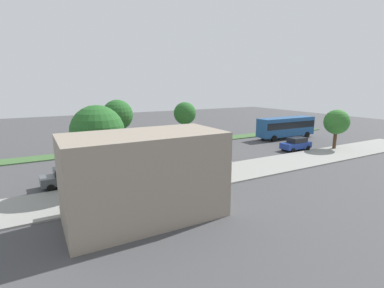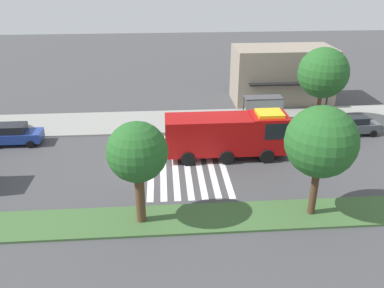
{
  "view_description": "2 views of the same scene",
  "coord_description": "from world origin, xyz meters",
  "px_view_note": "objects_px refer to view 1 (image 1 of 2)",
  "views": [
    {
      "loc": [
        20.34,
        31.75,
        8.95
      ],
      "look_at": [
        2.98,
        0.73,
        1.62
      ],
      "focal_mm": 27.05,
      "sensor_mm": 36.0,
      "label": 1
    },
    {
      "loc": [
        1.25,
        -27.22,
        14.26
      ],
      "look_at": [
        3.38,
        1.0,
        1.16
      ],
      "focal_mm": 37.51,
      "sensor_mm": 36.0,
      "label": 2
    }
  ],
  "objects_px": {
    "transit_bus": "(286,126)",
    "street_lamp": "(91,148)",
    "parked_car_mid": "(67,176)",
    "parked_car_west": "(296,144)",
    "median_tree_west": "(118,115)",
    "bench_near_shelter": "(194,169)",
    "median_tree_far_west": "(185,114)",
    "sidewalk_tree_center": "(97,132)",
    "bus_stop_shelter": "(156,162)",
    "sidewalk_tree_far_west": "(337,122)",
    "fire_truck": "(168,144)"
  },
  "relations": [
    {
      "from": "bus_stop_shelter",
      "to": "sidewalk_tree_far_west",
      "type": "relative_size",
      "value": 0.64
    },
    {
      "from": "parked_car_mid",
      "to": "street_lamp",
      "type": "height_order",
      "value": "street_lamp"
    },
    {
      "from": "bench_near_shelter",
      "to": "median_tree_far_west",
      "type": "relative_size",
      "value": 0.26
    },
    {
      "from": "sidewalk_tree_center",
      "to": "bench_near_shelter",
      "type": "bearing_deg",
      "value": 175.9
    },
    {
      "from": "parked_car_mid",
      "to": "parked_car_west",
      "type": "bearing_deg",
      "value": 177.38
    },
    {
      "from": "bench_near_shelter",
      "to": "sidewalk_tree_center",
      "type": "height_order",
      "value": "sidewalk_tree_center"
    },
    {
      "from": "sidewalk_tree_center",
      "to": "parked_car_mid",
      "type": "bearing_deg",
      "value": -41.41
    },
    {
      "from": "fire_truck",
      "to": "median_tree_west",
      "type": "height_order",
      "value": "median_tree_west"
    },
    {
      "from": "parked_car_west",
      "to": "parked_car_mid",
      "type": "distance_m",
      "value": 29.43
    },
    {
      "from": "median_tree_west",
      "to": "sidewalk_tree_center",
      "type": "bearing_deg",
      "value": 68.73
    },
    {
      "from": "bench_near_shelter",
      "to": "sidewalk_tree_center",
      "type": "relative_size",
      "value": 0.22
    },
    {
      "from": "street_lamp",
      "to": "parked_car_mid",
      "type": "bearing_deg",
      "value": -42.24
    },
    {
      "from": "parked_car_mid",
      "to": "transit_bus",
      "type": "bearing_deg",
      "value": -170.97
    },
    {
      "from": "fire_truck",
      "to": "bench_near_shelter",
      "type": "distance_m",
      "value": 6.67
    },
    {
      "from": "street_lamp",
      "to": "sidewalk_tree_far_west",
      "type": "distance_m",
      "value": 32.65
    },
    {
      "from": "bench_near_shelter",
      "to": "sidewalk_tree_center",
      "type": "distance_m",
      "value": 10.04
    },
    {
      "from": "bench_near_shelter",
      "to": "transit_bus",
      "type": "bearing_deg",
      "value": -156.9
    },
    {
      "from": "street_lamp",
      "to": "bus_stop_shelter",
      "type": "bearing_deg",
      "value": 168.95
    },
    {
      "from": "bus_stop_shelter",
      "to": "sidewalk_tree_far_west",
      "type": "xyz_separation_m",
      "value": [
        -27.15,
        -0.67,
        1.96
      ]
    },
    {
      "from": "bench_near_shelter",
      "to": "median_tree_far_west",
      "type": "bearing_deg",
      "value": -114.8
    },
    {
      "from": "parked_car_west",
      "to": "sidewalk_tree_center",
      "type": "distance_m",
      "value": 27.34
    },
    {
      "from": "bus_stop_shelter",
      "to": "street_lamp",
      "type": "distance_m",
      "value": 5.87
    },
    {
      "from": "parked_car_mid",
      "to": "street_lamp",
      "type": "bearing_deg",
      "value": 135.14
    },
    {
      "from": "fire_truck",
      "to": "parked_car_mid",
      "type": "xyz_separation_m",
      "value": [
        11.63,
        3.67,
        -1.12
      ]
    },
    {
      "from": "bus_stop_shelter",
      "to": "street_lamp",
      "type": "relative_size",
      "value": 0.59
    },
    {
      "from": "bus_stop_shelter",
      "to": "street_lamp",
      "type": "height_order",
      "value": "street_lamp"
    },
    {
      "from": "transit_bus",
      "to": "median_tree_far_west",
      "type": "xyz_separation_m",
      "value": [
        16.79,
        -4.7,
        2.48
      ]
    },
    {
      "from": "fire_truck",
      "to": "bus_stop_shelter",
      "type": "xyz_separation_m",
      "value": [
        4.16,
        6.55,
        -0.11
      ]
    },
    {
      "from": "parked_car_west",
      "to": "median_tree_far_west",
      "type": "height_order",
      "value": "median_tree_far_west"
    },
    {
      "from": "transit_bus",
      "to": "street_lamp",
      "type": "relative_size",
      "value": 1.83
    },
    {
      "from": "bus_stop_shelter",
      "to": "sidewalk_tree_center",
      "type": "height_order",
      "value": "sidewalk_tree_center"
    },
    {
      "from": "fire_truck",
      "to": "transit_bus",
      "type": "relative_size",
      "value": 0.89
    },
    {
      "from": "fire_truck",
      "to": "median_tree_west",
      "type": "xyz_separation_m",
      "value": [
        3.64,
        -8.26,
        2.89
      ]
    },
    {
      "from": "parked_car_west",
      "to": "median_tree_west",
      "type": "distance_m",
      "value": 24.85
    },
    {
      "from": "bench_near_shelter",
      "to": "median_tree_far_west",
      "type": "height_order",
      "value": "median_tree_far_west"
    },
    {
      "from": "transit_bus",
      "to": "sidewalk_tree_far_west",
      "type": "bearing_deg",
      "value": -91.78
    },
    {
      "from": "parked_car_west",
      "to": "sidewalk_tree_far_west",
      "type": "relative_size",
      "value": 0.83
    },
    {
      "from": "bench_near_shelter",
      "to": "street_lamp",
      "type": "xyz_separation_m",
      "value": [
        9.49,
        -1.04,
        3.06
      ]
    },
    {
      "from": "bench_near_shelter",
      "to": "sidewalk_tree_far_west",
      "type": "bearing_deg",
      "value": -178.41
    },
    {
      "from": "bench_near_shelter",
      "to": "median_tree_far_west",
      "type": "xyz_separation_m",
      "value": [
        -6.83,
        -14.77,
        3.99
      ]
    },
    {
      "from": "transit_bus",
      "to": "parked_car_mid",
      "type": "bearing_deg",
      "value": -167.31
    },
    {
      "from": "parked_car_mid",
      "to": "bus_stop_shelter",
      "type": "xyz_separation_m",
      "value": [
        -7.48,
        2.87,
        1.01
      ]
    },
    {
      "from": "sidewalk_tree_far_west",
      "to": "bench_near_shelter",
      "type": "bearing_deg",
      "value": 1.59
    },
    {
      "from": "transit_bus",
      "to": "sidewalk_tree_far_west",
      "type": "distance_m",
      "value": 9.6
    },
    {
      "from": "parked_car_west",
      "to": "median_tree_west",
      "type": "bearing_deg",
      "value": -29.67
    },
    {
      "from": "sidewalk_tree_far_west",
      "to": "median_tree_west",
      "type": "height_order",
      "value": "median_tree_west"
    },
    {
      "from": "transit_bus",
      "to": "sidewalk_tree_center",
      "type": "height_order",
      "value": "sidewalk_tree_center"
    },
    {
      "from": "bus_stop_shelter",
      "to": "median_tree_far_west",
      "type": "distance_m",
      "value": 18.54
    },
    {
      "from": "parked_car_mid",
      "to": "transit_bus",
      "type": "distance_m",
      "value": 35.85
    },
    {
      "from": "parked_car_mid",
      "to": "median_tree_far_west",
      "type": "bearing_deg",
      "value": -149.53
    }
  ]
}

